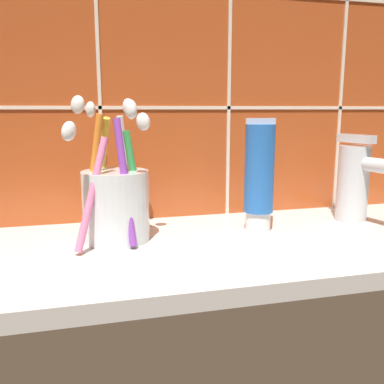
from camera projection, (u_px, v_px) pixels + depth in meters
sink_counter at (247, 246)px, 55.35cm from camera, size 77.20×28.37×2.00cm
tile_wall_backsplash at (215, 68)px, 64.57cm from camera, size 87.20×1.72×49.20cm
toothbrush_cup at (115, 200)px, 53.74cm from camera, size 11.14×15.05×18.23cm
toothpaste_tube at (259, 176)px, 57.99cm from camera, size 4.20×4.00×15.33cm
sink_faucet at (356, 180)px, 62.96cm from camera, size 5.00×10.79×12.85cm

